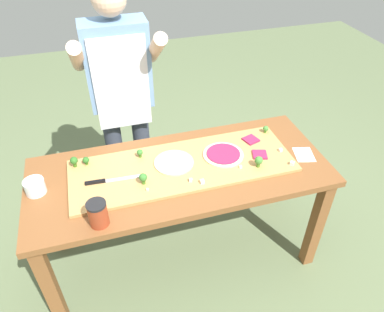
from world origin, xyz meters
name	(u,v)px	position (x,y,z in m)	size (l,w,h in m)	color
ground_plane	(182,252)	(0.00, 0.00, 0.00)	(8.00, 8.00, 0.00)	#60704C
prep_table	(181,183)	(0.00, 0.00, 0.67)	(1.73, 0.72, 0.77)	brown
cutting_board	(183,166)	(0.02, 0.02, 0.78)	(1.29, 0.46, 0.02)	tan
chefs_knife	(107,181)	(-0.42, 0.00, 0.80)	(0.33, 0.04, 0.02)	#B7BABF
pizza_whole_beet_magenta	(223,154)	(0.28, 0.03, 0.80)	(0.24, 0.24, 0.02)	beige
pizza_whole_white_garlic	(174,162)	(-0.03, 0.04, 0.80)	(0.23, 0.23, 0.02)	beige
pizza_slice_far_left	(260,155)	(0.49, -0.03, 0.80)	(0.08, 0.08, 0.01)	#9E234C
pizza_slice_far_right	(251,140)	(0.50, 0.13, 0.80)	(0.08, 0.08, 0.01)	#9E234C
broccoli_floret_center_right	(143,178)	(-0.23, -0.08, 0.83)	(0.05, 0.05, 0.07)	#3F7220
broccoli_floret_center_left	(266,129)	(0.62, 0.18, 0.82)	(0.04, 0.04, 0.05)	#487A23
broccoli_floret_back_right	(86,160)	(-0.51, 0.18, 0.82)	(0.04, 0.04, 0.05)	#366618
broccoli_floret_front_right	(259,161)	(0.43, -0.12, 0.83)	(0.05, 0.05, 0.07)	#487A23
broccoli_floret_front_left	(74,161)	(-0.58, 0.18, 0.83)	(0.04, 0.04, 0.07)	#366618
broccoli_floret_back_mid	(140,153)	(-0.20, 0.16, 0.82)	(0.04, 0.04, 0.05)	#3F7220
cheese_crumble_a	(148,190)	(-0.22, -0.14, 0.80)	(0.01, 0.01, 0.01)	silver
cheese_crumble_b	(241,167)	(0.33, -0.10, 0.80)	(0.01, 0.01, 0.01)	white
cheese_crumble_c	(202,182)	(0.08, -0.16, 0.80)	(0.02, 0.02, 0.02)	white
cheese_crumble_d	(281,150)	(0.62, -0.03, 0.80)	(0.02, 0.02, 0.02)	white
cheese_crumble_e	(191,180)	(0.02, -0.13, 0.80)	(0.02, 0.02, 0.02)	silver
cheese_crumble_f	(292,163)	(0.63, -0.16, 0.80)	(0.02, 0.02, 0.02)	white
flour_cup	(35,187)	(-0.79, 0.04, 0.81)	(0.11, 0.11, 0.08)	white
sauce_jar	(98,214)	(-0.48, -0.28, 0.84)	(0.10, 0.10, 0.14)	#99381E
recipe_note	(304,155)	(0.76, -0.08, 0.77)	(0.11, 0.14, 0.00)	white
cook_center	(121,91)	(-0.23, 0.62, 1.00)	(0.54, 0.39, 1.67)	#333847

